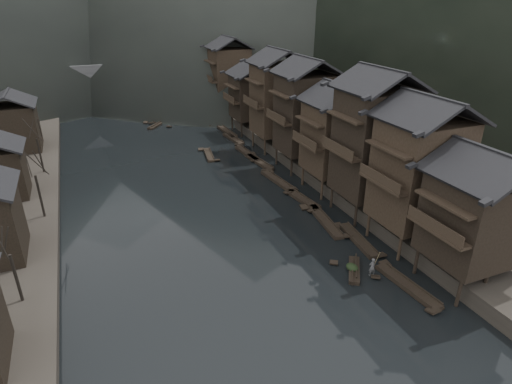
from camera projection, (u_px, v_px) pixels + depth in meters
water at (243, 275)px, 37.80m from camera, size 300.00×300.00×0.00m
right_bank at (337, 116)px, 83.09m from camera, size 40.00×200.00×1.80m
stilt_houses at (311, 107)px, 56.32m from camera, size 9.00×67.60×16.25m
bare_trees at (20, 204)px, 36.33m from camera, size 3.82×42.95×7.64m
moored_sampans at (254, 158)px, 64.19m from camera, size 3.03×75.63×0.47m
midriver_boats at (170, 131)px, 76.60m from camera, size 7.46×30.25×0.45m
stone_bridge at (128, 79)px, 95.92m from camera, size 40.00×6.00×9.00m
hero_sampan at (354, 270)px, 38.18m from camera, size 3.13×4.12×0.43m
cargo_heap at (353, 264)px, 38.06m from camera, size 0.98×1.29×0.59m
boatman at (373, 265)px, 36.94m from camera, size 0.68×0.49×1.75m
bamboo_pole at (378, 236)px, 35.79m from camera, size 1.08×2.19×4.00m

